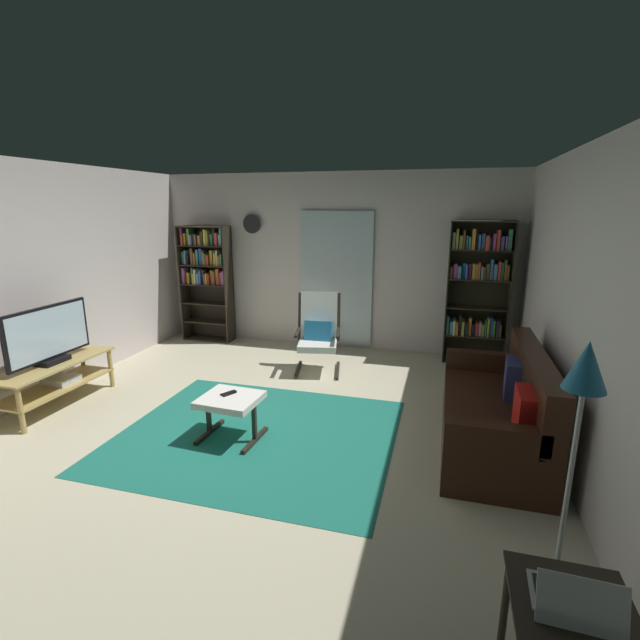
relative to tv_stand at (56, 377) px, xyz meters
name	(u,v)px	position (x,y,z in m)	size (l,w,h in m)	color
ground_plane	(260,429)	(2.33, 0.07, -0.33)	(7.02, 7.02, 0.00)	beige
wall_back	(333,262)	(2.33, 2.97, 0.97)	(5.60, 0.06, 2.60)	beige
wall_left	(20,285)	(-0.37, 0.07, 0.97)	(0.06, 6.00, 2.60)	beige
wall_right	(587,317)	(5.03, 0.07, 0.97)	(0.06, 6.00, 2.60)	beige
glass_door_panel	(336,279)	(2.40, 2.91, 0.72)	(1.10, 0.01, 2.00)	silver
area_rug	(257,434)	(2.35, -0.04, -0.32)	(2.56, 2.20, 0.01)	#1D705E
tv_stand	(56,377)	(0.00, 0.00, 0.00)	(0.50, 1.32, 0.49)	tan
television	(49,336)	(0.00, -0.01, 0.46)	(0.20, 1.04, 0.62)	black
bookshelf_near_tv	(206,271)	(0.33, 2.74, 0.79)	(0.80, 0.30, 1.82)	black
bookshelf_near_sofa	(478,286)	(4.41, 2.72, 0.74)	(0.81, 0.30, 1.94)	black
leather_sofa	(499,413)	(4.53, 0.37, -0.01)	(0.82, 1.88, 0.89)	#331B11
lounge_armchair	(318,330)	(2.42, 1.85, 0.21)	(0.68, 0.75, 1.02)	black
ottoman	(230,404)	(2.15, -0.17, 0.02)	(0.55, 0.51, 0.42)	white
tv_remote	(229,393)	(2.12, -0.12, 0.10)	(0.04, 0.14, 0.02)	black
cell_phone	(228,393)	(2.11, -0.12, 0.10)	(0.07, 0.14, 0.01)	black
floor_lamp_by_sofa	(580,407)	(4.61, -1.51, 0.90)	(0.22, 0.22, 1.54)	#A5A5AD
side_table	(569,626)	(4.57, -1.93, 0.10)	(0.48, 0.48, 0.54)	#2B231D
laptop	(577,601)	(4.57, -1.97, 0.27)	(0.33, 0.29, 0.20)	#B7BABF
wall_clock	(252,224)	(1.07, 2.90, 1.52)	(0.29, 0.03, 0.29)	silver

